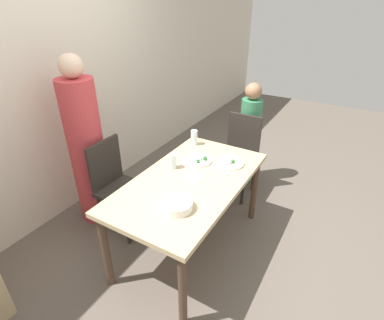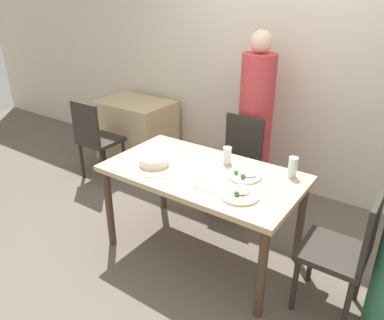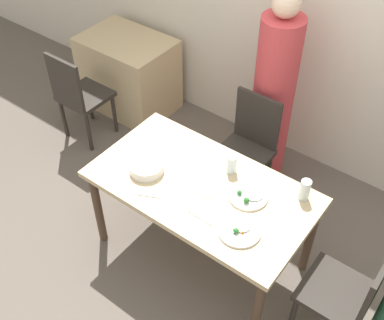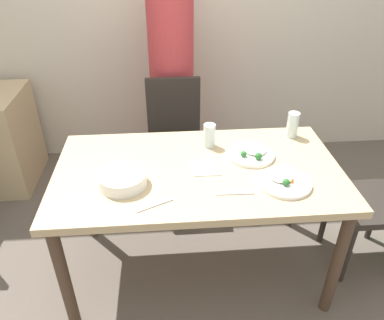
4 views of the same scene
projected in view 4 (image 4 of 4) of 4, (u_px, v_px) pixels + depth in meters
The scene contains 12 objects.
ground_plane at pixel (197, 266), 2.32m from camera, with size 10.00×10.00×0.00m, color #60564C.
dining_table at pixel (198, 181), 1.97m from camera, with size 1.47×0.81×0.73m.
chair_adult_spot at pixel (175, 139), 2.67m from camera, with size 0.40×0.40×0.91m.
person_adult at pixel (172, 86), 2.80m from camera, with size 0.32×0.32×1.64m.
bowl_curry at pixel (123, 179), 1.78m from camera, with size 0.23×0.23×0.06m.
plate_rice_adult at pixel (284, 181), 1.80m from camera, with size 0.26×0.26×0.05m.
plate_rice_child at pixel (252, 154), 2.01m from camera, with size 0.26×0.26×0.06m.
glass_water_tall at pixel (293, 125), 2.17m from camera, with size 0.07×0.07×0.15m.
glass_water_short at pixel (209, 135), 2.08m from camera, with size 0.07×0.07×0.13m.
napkin_folded at pixel (206, 168), 1.92m from camera, with size 0.14×0.14×0.01m.
fork_steel at pixel (235, 193), 1.74m from camera, with size 0.18×0.03×0.01m.
spoon_steel at pixel (154, 205), 1.67m from camera, with size 0.17×0.10×0.01m.
Camera 4 is at (-0.16, -1.59, 1.80)m, focal length 35.00 mm.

